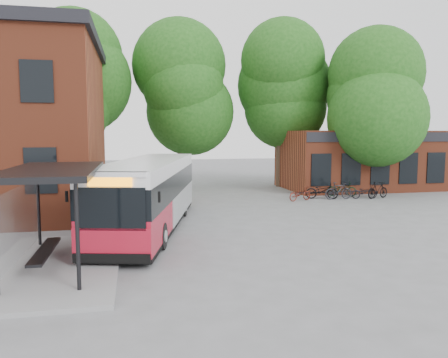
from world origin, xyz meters
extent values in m
plane|color=slate|center=(0.00, 0.00, 0.00)|extent=(100.00, 100.00, 0.00)
imported|color=#601C12|center=(6.98, 9.30, 0.41)|extent=(1.64, 1.06, 0.82)
imported|color=black|center=(8.50, 9.69, 0.49)|extent=(1.96, 1.32, 0.98)
imported|color=black|center=(9.40, 9.39, 0.50)|extent=(1.67, 0.48, 1.00)
imported|color=black|center=(10.16, 10.49, 0.46)|extent=(1.84, 1.21, 0.92)
imported|color=black|center=(11.00, 9.30, 0.40)|extent=(1.58, 0.70, 0.81)
imported|color=black|center=(11.84, 9.26, 0.49)|extent=(1.69, 0.93, 0.98)
camera|label=1|loc=(-2.26, -13.93, 3.84)|focal=35.00mm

